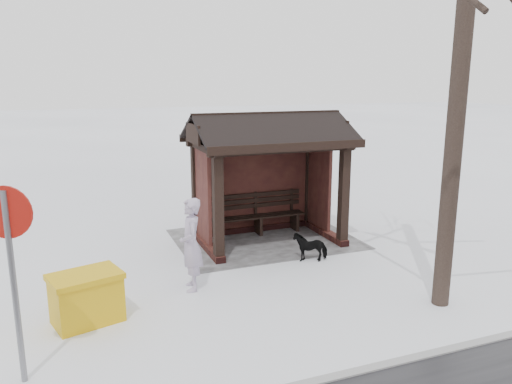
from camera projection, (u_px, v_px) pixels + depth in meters
ground at (268, 242)px, 11.96m from camera, size 120.00×120.00×0.00m
kerb at (418, 358)px, 6.96m from camera, size 120.00×0.15×0.06m
trampled_patch at (265, 239)px, 12.14m from camera, size 4.20×3.20×0.02m
bus_shelter at (266, 151)px, 11.63m from camera, size 3.60×2.40×3.09m
pedestrian at (191, 245)px, 9.09m from camera, size 0.49×0.67×1.72m
dog at (310, 246)px, 10.70m from camera, size 0.78×0.52×0.60m
grit_bin at (87, 298)px, 7.92m from camera, size 1.23×1.00×0.82m
road_sign at (10, 245)px, 6.05m from camera, size 0.62×0.29×2.58m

